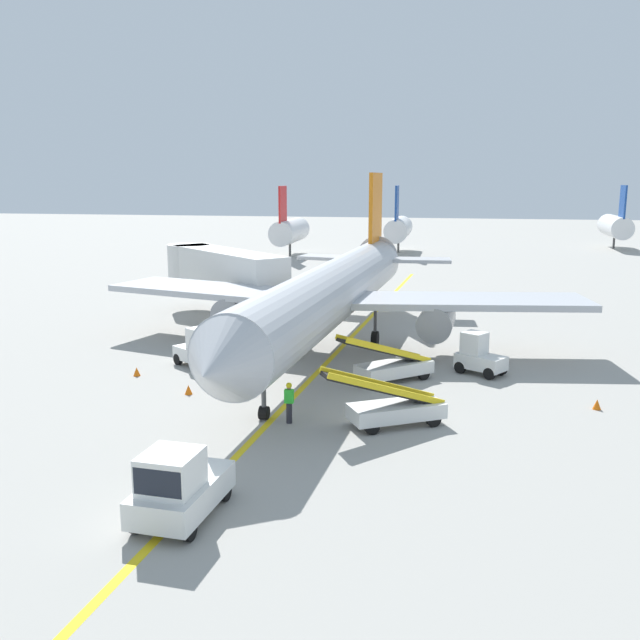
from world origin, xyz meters
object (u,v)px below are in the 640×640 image
object	(u,v)px
airliner	(333,292)
jet_bridge	(217,268)
ground_crew_marshaller	(289,401)
safety_cone_nose_left	(597,404)
belt_loader_forward_hold	(394,407)
belt_loader_aft_hold	(392,365)
baggage_tug_by_cargo_door	(478,356)
pushback_tug	(178,487)
safety_cone_nose_right	(188,390)
safety_cone_wingtip_left	(137,372)
baggage_tug_near_wing	(197,349)

from	to	relation	value
airliner	jet_bridge	bearing A→B (deg)	139.77
ground_crew_marshaller	safety_cone_nose_left	size ratio (longest dim) A/B	3.86
airliner	belt_loader_forward_hold	world-z (taller)	airliner
belt_loader_aft_hold	safety_cone_nose_left	world-z (taller)	belt_loader_aft_hold
baggage_tug_by_cargo_door	safety_cone_nose_left	size ratio (longest dim) A/B	6.18
pushback_tug	safety_cone_nose_right	xyz separation A→B (m)	(-4.23, 11.37, -0.77)
jet_bridge	safety_cone_nose_left	xyz separation A→B (m)	(22.68, -16.26, -3.32)
pushback_tug	safety_cone_wingtip_left	world-z (taller)	pushback_tug
jet_bridge	ground_crew_marshaller	bearing A→B (deg)	-63.63
jet_bridge	safety_cone_nose_right	distance (m)	18.57
safety_cone_nose_left	safety_cone_wingtip_left	xyz separation A→B (m)	(-21.64, 1.00, 0.00)
jet_bridge	safety_cone_wingtip_left	xyz separation A→B (m)	(1.04, -15.27, -3.32)
safety_cone_nose_right	safety_cone_wingtip_left	distance (m)	4.39
pushback_tug	baggage_tug_near_wing	size ratio (longest dim) A/B	1.37
baggage_tug_by_cargo_door	safety_cone_wingtip_left	size ratio (longest dim) A/B	6.18
baggage_tug_by_cargo_door	belt_loader_aft_hold	bearing A→B (deg)	-152.56
jet_bridge	safety_cone_nose_right	world-z (taller)	jet_bridge
safety_cone_nose_left	safety_cone_nose_right	size ratio (longest dim) A/B	1.00
airliner	belt_loader_aft_hold	world-z (taller)	airliner
safety_cone_nose_left	safety_cone_wingtip_left	world-z (taller)	same
safety_cone_wingtip_left	belt_loader_forward_hold	bearing A→B (deg)	-19.47
pushback_tug	safety_cone_nose_right	distance (m)	12.16
baggage_tug_by_cargo_door	safety_cone_nose_right	world-z (taller)	baggage_tug_by_cargo_door
baggage_tug_near_wing	safety_cone_nose_right	xyz separation A→B (m)	(1.36, -4.69, -0.71)
airliner	safety_cone_nose_left	xyz separation A→B (m)	(12.94, -8.03, -3.20)
baggage_tug_by_cargo_door	ground_crew_marshaller	world-z (taller)	baggage_tug_by_cargo_door
baggage_tug_by_cargo_door	airliner	bearing A→B (deg)	157.80
baggage_tug_by_cargo_door	ground_crew_marshaller	bearing A→B (deg)	-130.42
safety_cone_nose_left	baggage_tug_by_cargo_door	bearing A→B (deg)	135.84
belt_loader_aft_hold	safety_cone_wingtip_left	world-z (taller)	belt_loader_aft_hold
airliner	belt_loader_forward_hold	size ratio (longest dim) A/B	7.14
jet_bridge	ground_crew_marshaller	distance (m)	23.03
belt_loader_forward_hold	baggage_tug_by_cargo_door	bearing A→B (deg)	67.56
safety_cone_nose_left	safety_cone_nose_right	world-z (taller)	same
baggage_tug_near_wing	baggage_tug_by_cargo_door	bearing A→B (deg)	5.67
jet_bridge	safety_cone_nose_left	world-z (taller)	jet_bridge
ground_crew_marshaller	jet_bridge	bearing A→B (deg)	116.37
belt_loader_aft_hold	safety_cone_wingtip_left	bearing A→B (deg)	-172.81
baggage_tug_near_wing	safety_cone_wingtip_left	world-z (taller)	baggage_tug_near_wing
airliner	pushback_tug	xyz separation A→B (m)	(-0.77, -20.78, -2.42)
baggage_tug_by_cargo_door	safety_cone_nose_left	xyz separation A→B (m)	(4.88, -4.74, -0.71)
jet_bridge	baggage_tug_near_wing	distance (m)	13.65
baggage_tug_by_cargo_door	safety_cone_wingtip_left	bearing A→B (deg)	-167.42
safety_cone_nose_left	safety_cone_wingtip_left	size ratio (longest dim) A/B	1.00
airliner	pushback_tug	size ratio (longest dim) A/B	9.51
safety_cone_nose_left	ground_crew_marshaller	bearing A→B (deg)	-161.31
baggage_tug_near_wing	safety_cone_nose_left	distance (m)	19.60
safety_cone_nose_right	jet_bridge	bearing A→B (deg)	104.99
safety_cone_wingtip_left	ground_crew_marshaller	bearing A→B (deg)	-29.82
baggage_tug_near_wing	safety_cone_wingtip_left	xyz separation A→B (m)	(-2.33, -2.31, -0.71)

